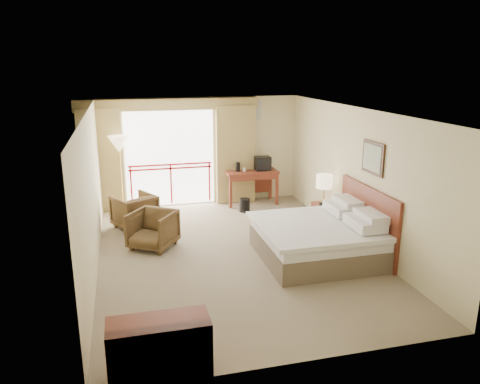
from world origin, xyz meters
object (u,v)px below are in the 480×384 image
object	(u,v)px
desk	(251,177)
tv	(263,163)
wastebasket	(245,205)
bed	(320,238)
armchair_far	(135,227)
side_table	(137,218)
dresser	(160,351)
nightstand	(324,217)
table_lamp	(324,182)
floor_lamp	(119,147)
armchair_near	(154,247)

from	to	relation	value
desk	tv	world-z (taller)	tv
wastebasket	bed	bearing A→B (deg)	-78.25
armchair_far	side_table	xyz separation A→B (m)	(0.03, -0.38, 0.35)
dresser	nightstand	bearing A→B (deg)	47.20
nightstand	side_table	size ratio (longest dim) A/B	1.17
armchair_far	wastebasket	bearing A→B (deg)	162.43
desk	wastebasket	xyz separation A→B (m)	(-0.34, -0.70, -0.51)
table_lamp	floor_lamp	bearing A→B (deg)	152.42
tv	dresser	distance (m)	7.27
floor_lamp	tv	bearing A→B (deg)	1.26
tv	armchair_near	distance (m)	3.97
armchair_near	dresser	distance (m)	4.11
desk	armchair_near	xyz separation A→B (m)	(-2.67, -2.48, -0.67)
table_lamp	wastebasket	world-z (taller)	table_lamp
table_lamp	wastebasket	xyz separation A→B (m)	(-1.32, 1.63, -0.91)
tv	floor_lamp	distance (m)	3.57
floor_lamp	dresser	size ratio (longest dim) A/B	1.65
nightstand	armchair_near	size ratio (longest dim) A/B	0.72
bed	table_lamp	distance (m)	1.71
desk	floor_lamp	world-z (taller)	floor_lamp
tv	side_table	xyz separation A→B (m)	(-3.25, -1.53, -0.69)
nightstand	dresser	distance (m)	5.69
desk	table_lamp	bearing A→B (deg)	-67.82
bed	table_lamp	size ratio (longest dim) A/B	3.45
desk	dresser	bearing A→B (deg)	-114.35
armchair_near	wastebasket	bearing A→B (deg)	71.85
nightstand	armchair_near	bearing A→B (deg)	-176.25
desk	tv	xyz separation A→B (m)	(0.30, -0.06, 0.36)
side_table	floor_lamp	world-z (taller)	floor_lamp
tv	side_table	size ratio (longest dim) A/B	0.77
desk	armchair_near	world-z (taller)	desk
nightstand	wastebasket	xyz separation A→B (m)	(-1.32, 1.68, -0.13)
floor_lamp	side_table	bearing A→B (deg)	-79.40
nightstand	side_table	world-z (taller)	nightstand
bed	tv	distance (m)	3.74
bed	nightstand	size ratio (longest dim) A/B	3.60
armchair_far	desk	bearing A→B (deg)	173.63
bed	armchair_far	xyz separation A→B (m)	(-3.27, 2.52, -0.38)
table_lamp	armchair_near	bearing A→B (deg)	-177.80
desk	armchair_far	xyz separation A→B (m)	(-2.98, -1.22, -0.67)
nightstand	side_table	bearing A→B (deg)	170.95
armchair_near	side_table	distance (m)	0.99
armchair_near	armchair_far	bearing A→B (deg)	138.46
desk	floor_lamp	size ratio (longest dim) A/B	0.70
nightstand	wastebasket	distance (m)	2.14
table_lamp	tv	xyz separation A→B (m)	(-0.68, 2.27, -0.03)
desk	floor_lamp	xyz separation A→B (m)	(-3.22, -0.14, 0.95)
tv	floor_lamp	bearing A→B (deg)	171.14
armchair_far	floor_lamp	xyz separation A→B (m)	(-0.24, 1.08, 1.62)
floor_lamp	bed	bearing A→B (deg)	-45.72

